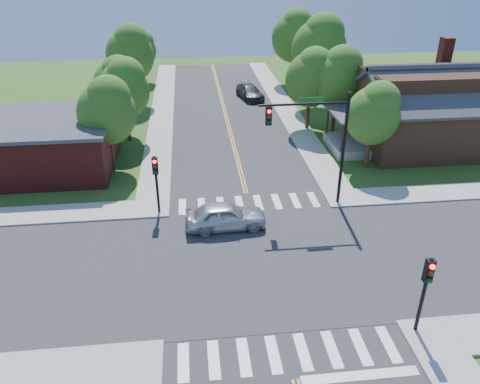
{
  "coord_description": "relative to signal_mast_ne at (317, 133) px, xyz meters",
  "views": [
    {
      "loc": [
        -3.44,
        -19.46,
        14.59
      ],
      "look_at": [
        -0.84,
        3.71,
        2.2
      ],
      "focal_mm": 35.0,
      "sensor_mm": 36.0,
      "label": 1
    }
  ],
  "objects": [
    {
      "name": "stop_bar",
      "position": [
        -1.41,
        -13.19,
        -4.85
      ],
      "size": [
        4.6,
        0.45,
        0.09
      ],
      "primitive_type": "cube",
      "color": "white",
      "rests_on": "ground"
    },
    {
      "name": "tree_house",
      "position": [
        3.05,
        13.49,
        -0.12
      ],
      "size": [
        4.25,
        4.03,
        7.22
      ],
      "color": "#382314",
      "rests_on": "ground"
    },
    {
      "name": "intersection_patch",
      "position": [
        -3.91,
        -5.59,
        -4.85
      ],
      "size": [
        10.2,
        10.2,
        0.06
      ],
      "primitive_type": "cube",
      "color": "#2D2D30",
      "rests_on": "ground"
    },
    {
      "name": "road_ew",
      "position": [
        -3.91,
        -5.59,
        -4.83
      ],
      "size": [
        90.0,
        10.0,
        0.04
      ],
      "primitive_type": "cube",
      "color": "#2D2D30",
      "rests_on": "ground"
    },
    {
      "name": "sidewalk_ne",
      "position": [
        11.9,
        10.23,
        -4.78
      ],
      "size": [
        40.0,
        40.0,
        0.14
      ],
      "color": "#9E9B93",
      "rests_on": "ground"
    },
    {
      "name": "ground",
      "position": [
        -3.91,
        -5.59,
        -4.85
      ],
      "size": [
        100.0,
        100.0,
        0.0
      ],
      "primitive_type": "plane",
      "color": "#31581B",
      "rests_on": "ground"
    },
    {
      "name": "tree_w_d",
      "position": [
        -12.52,
        31.6,
        -0.95
      ],
      "size": [
        3.5,
        3.33,
        5.95
      ],
      "color": "#382314",
      "rests_on": "ground"
    },
    {
      "name": "tree_e_c",
      "position": [
        5.46,
        20.02,
        1.1
      ],
      "size": [
        5.34,
        5.07,
        9.08
      ],
      "color": "#382314",
      "rests_on": "ground"
    },
    {
      "name": "tree_w_c",
      "position": [
        -12.83,
        22.79,
        0.38
      ],
      "size": [
        4.7,
        4.46,
        7.99
      ],
      "color": "#382314",
      "rests_on": "ground"
    },
    {
      "name": "signal_pole_se",
      "position": [
        1.69,
        -11.21,
        -2.19
      ],
      "size": [
        0.34,
        0.42,
        3.8
      ],
      "color": "black",
      "rests_on": "ground"
    },
    {
      "name": "tree_e_b",
      "position": [
        5.13,
        12.6,
        0.04
      ],
      "size": [
        4.39,
        4.17,
        7.47
      ],
      "color": "#382314",
      "rests_on": "ground"
    },
    {
      "name": "sidewalk_nw",
      "position": [
        -19.73,
        10.23,
        -4.78
      ],
      "size": [
        40.0,
        40.0,
        0.14
      ],
      "color": "#9E9B93",
      "rests_on": "ground"
    },
    {
      "name": "tree_e_a",
      "position": [
        5.48,
        5.1,
        -0.62
      ],
      "size": [
        3.8,
        3.61,
        6.46
      ],
      "color": "#382314",
      "rests_on": "ground"
    },
    {
      "name": "building_nw",
      "position": [
        -18.11,
        7.61,
        -2.97
      ],
      "size": [
        10.4,
        8.4,
        3.73
      ],
      "color": "maroon",
      "rests_on": "ground"
    },
    {
      "name": "tree_bldg",
      "position": [
        -12.41,
        12.49,
        -0.29
      ],
      "size": [
        4.09,
        3.89,
        6.96
      ],
      "color": "#382314",
      "rests_on": "ground"
    },
    {
      "name": "tree_w_b",
      "position": [
        -13.13,
        14.1,
        -0.42
      ],
      "size": [
        3.98,
        3.78,
        6.77
      ],
      "color": "#382314",
      "rests_on": "ground"
    },
    {
      "name": "car_dgrey",
      "position": [
        -0.89,
        23.25,
        -4.15
      ],
      "size": [
        4.06,
        5.65,
        1.39
      ],
      "primitive_type": "imported",
      "rotation": [
        0.0,
        0.0,
        0.23
      ],
      "color": "#34363A",
      "rests_on": "ground"
    },
    {
      "name": "crosswalk_north",
      "position": [
        -3.91,
        0.61,
        -4.8
      ],
      "size": [
        8.85,
        2.0,
        0.01
      ],
      "color": "white",
      "rests_on": "ground"
    },
    {
      "name": "tree_e_d",
      "position": [
        4.93,
        29.21,
        0.67
      ],
      "size": [
        4.95,
        4.71,
        8.42
      ],
      "color": "#382314",
      "rests_on": "ground"
    },
    {
      "name": "signal_pole_nw",
      "position": [
        -9.51,
        -0.01,
        -2.19
      ],
      "size": [
        0.34,
        0.42,
        3.8
      ],
      "color": "black",
      "rests_on": "ground"
    },
    {
      "name": "car_silver",
      "position": [
        -5.62,
        -2.09,
        -4.06
      ],
      "size": [
        2.24,
        4.78,
        1.58
      ],
      "primitive_type": "imported",
      "rotation": [
        0.0,
        0.0,
        1.61
      ],
      "color": "silver",
      "rests_on": "ground"
    },
    {
      "name": "signal_mast_ne",
      "position": [
        0.0,
        0.0,
        0.0
      ],
      "size": [
        5.3,
        0.42,
        7.2
      ],
      "color": "black",
      "rests_on": "ground"
    },
    {
      "name": "crosswalk_south",
      "position": [
        -3.91,
        -11.79,
        -4.8
      ],
      "size": [
        8.85,
        2.0,
        0.01
      ],
      "color": "white",
      "rests_on": "ground"
    },
    {
      "name": "road_ns",
      "position": [
        -3.91,
        -5.59,
        -4.83
      ],
      "size": [
        10.0,
        90.0,
        0.04
      ],
      "primitive_type": "cube",
      "color": "#2D2D30",
      "rests_on": "ground"
    },
    {
      "name": "centerline",
      "position": [
        -3.91,
        -5.59,
        -4.8
      ],
      "size": [
        0.3,
        90.0,
        0.01
      ],
      "color": "yellow",
      "rests_on": "ground"
    },
    {
      "name": "tree_w_a",
      "position": [
        -12.99,
        6.97,
        -0.33
      ],
      "size": [
        4.06,
        3.86,
        6.9
      ],
      "color": "#382314",
      "rests_on": "ground"
    },
    {
      "name": "house_ne",
      "position": [
        11.19,
        8.65,
        -1.52
      ],
      "size": [
        13.05,
        8.8,
        7.11
      ],
      "color": "#321D11",
      "rests_on": "ground"
    }
  ]
}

